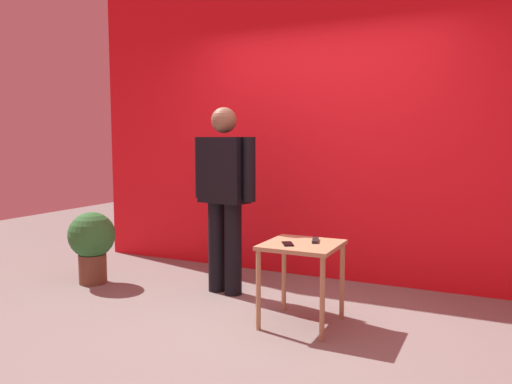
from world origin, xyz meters
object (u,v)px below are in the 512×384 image
(cell_phone, at_px, (288,244))
(standing_person, at_px, (224,190))
(potted_plant, at_px, (92,241))
(side_table, at_px, (302,256))
(tv_remote, at_px, (315,240))

(cell_phone, bearing_deg, standing_person, 115.80)
(cell_phone, relative_size, potted_plant, 0.21)
(standing_person, height_order, potted_plant, standing_person)
(standing_person, relative_size, potted_plant, 2.40)
(side_table, height_order, cell_phone, cell_phone)
(tv_remote, bearing_deg, side_table, -143.63)
(tv_remote, bearing_deg, potted_plant, 161.78)
(potted_plant, bearing_deg, standing_person, 12.47)
(standing_person, relative_size, cell_phone, 11.47)
(side_table, distance_m, potted_plant, 2.20)
(standing_person, distance_m, tv_remote, 1.07)
(potted_plant, bearing_deg, tv_remote, -1.67)
(tv_remote, bearing_deg, standing_person, 143.52)
(side_table, bearing_deg, cell_phone, -128.62)
(side_table, relative_size, tv_remote, 3.62)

